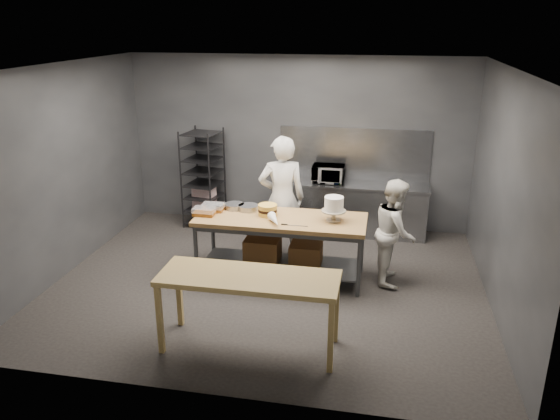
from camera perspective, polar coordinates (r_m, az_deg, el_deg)
name	(u,v)px	position (r m, az deg, el deg)	size (l,w,h in m)	color
ground	(269,283)	(7.86, -1.21, -7.63)	(6.00, 6.00, 0.00)	black
back_wall	(298,143)	(9.68, 1.85, 7.05)	(6.00, 0.04, 3.00)	#4C4F54
work_table	(281,240)	(7.82, 0.08, -3.13)	(2.40, 0.90, 0.92)	brown
near_counter	(249,283)	(6.08, -3.28, -7.60)	(2.00, 0.70, 0.90)	olive
back_counter	(351,208)	(9.56, 7.41, 0.19)	(2.60, 0.60, 0.90)	slate
splashback_panel	(354,154)	(9.59, 7.76, 5.85)	(2.60, 0.02, 0.90)	slate
speed_rack	(203,179)	(9.85, -8.01, 3.22)	(0.69, 0.73, 1.75)	black
chef_behind	(282,199)	(8.31, 0.20, 1.20)	(0.71, 0.47, 1.95)	white
chef_right	(395,232)	(7.80, 11.93, -2.21)	(0.73, 0.57, 1.50)	silver
microwave	(328,174)	(9.41, 5.07, 3.79)	(0.54, 0.37, 0.30)	black
frosted_cake_stand	(334,206)	(7.51, 5.65, 0.46)	(0.34, 0.34, 0.35)	#ACA089
layer_cake	(268,210)	(7.74, -1.30, 0.00)	(0.27, 0.27, 0.16)	#E6CB49
cake_pans	(234,207)	(8.02, -4.85, 0.32)	(0.77, 0.37, 0.07)	gray
piping_bag	(275,220)	(7.40, -0.56, -1.08)	(0.12, 0.12, 0.38)	white
offset_spatula	(291,225)	(7.39, 1.13, -1.58)	(0.36, 0.02, 0.02)	slate
pastry_clamshells	(209,209)	(7.91, -7.47, 0.08)	(0.38, 0.41, 0.11)	#9C611F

